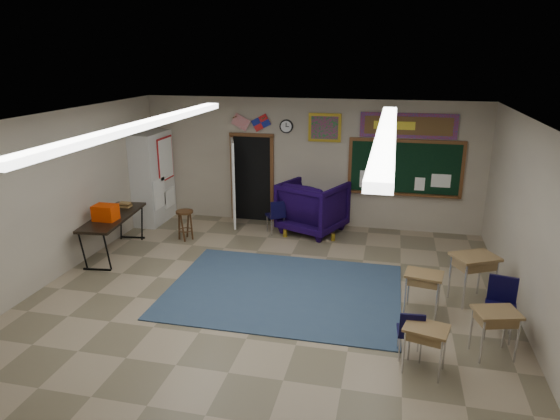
% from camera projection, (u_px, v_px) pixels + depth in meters
% --- Properties ---
extents(floor, '(9.00, 9.00, 0.00)m').
position_uv_depth(floor, '(261.00, 312.00, 8.03)').
color(floor, gray).
rests_on(floor, ground).
extents(back_wall, '(8.00, 0.04, 3.00)m').
position_uv_depth(back_wall, '(309.00, 163.00, 11.76)').
color(back_wall, '#B4A992').
rests_on(back_wall, floor).
extents(left_wall, '(0.04, 9.00, 3.00)m').
position_uv_depth(left_wall, '(31.00, 206.00, 8.42)').
color(left_wall, '#B4A992').
rests_on(left_wall, floor).
extents(right_wall, '(0.04, 9.00, 3.00)m').
position_uv_depth(right_wall, '(546.00, 245.00, 6.73)').
color(right_wall, '#B4A992').
rests_on(right_wall, floor).
extents(ceiling, '(8.00, 9.00, 0.04)m').
position_uv_depth(ceiling, '(258.00, 124.00, 7.13)').
color(ceiling, beige).
rests_on(ceiling, back_wall).
extents(area_rug, '(4.00, 3.00, 0.02)m').
position_uv_depth(area_rug, '(284.00, 290.00, 8.73)').
color(area_rug, '#2F4359').
rests_on(area_rug, floor).
extents(fluorescent_strips, '(3.86, 6.00, 0.10)m').
position_uv_depth(fluorescent_strips, '(259.00, 129.00, 7.14)').
color(fluorescent_strips, white).
rests_on(fluorescent_strips, ceiling).
extents(doorway, '(1.10, 0.89, 2.16)m').
position_uv_depth(doorway, '(247.00, 179.00, 12.07)').
color(doorway, black).
rests_on(doorway, back_wall).
extents(chalkboard, '(2.55, 0.14, 1.30)m').
position_uv_depth(chalkboard, '(405.00, 169.00, 11.27)').
color(chalkboard, brown).
rests_on(chalkboard, back_wall).
extents(bulletin_board, '(2.10, 0.05, 0.55)m').
position_uv_depth(bulletin_board, '(408.00, 126.00, 10.98)').
color(bulletin_board, red).
rests_on(bulletin_board, back_wall).
extents(framed_art_print, '(0.75, 0.05, 0.65)m').
position_uv_depth(framed_art_print, '(325.00, 128.00, 11.40)').
color(framed_art_print, '#AA8B20').
rests_on(framed_art_print, back_wall).
extents(wall_clock, '(0.32, 0.05, 0.32)m').
position_uv_depth(wall_clock, '(286.00, 126.00, 11.59)').
color(wall_clock, black).
rests_on(wall_clock, back_wall).
extents(wall_flags, '(1.16, 0.06, 0.70)m').
position_uv_depth(wall_flags, '(251.00, 120.00, 11.71)').
color(wall_flags, red).
rests_on(wall_flags, back_wall).
extents(storage_cabinet, '(0.59, 1.25, 2.20)m').
position_uv_depth(storage_cabinet, '(153.00, 178.00, 12.06)').
color(storage_cabinet, silver).
rests_on(storage_cabinet, floor).
extents(wingback_armchair, '(1.69, 1.71, 1.20)m').
position_uv_depth(wingback_armchair, '(313.00, 206.00, 11.49)').
color(wingback_armchair, black).
rests_on(wingback_armchair, floor).
extents(student_chair_reading, '(0.56, 0.56, 0.80)m').
position_uv_depth(student_chair_reading, '(276.00, 216.00, 11.44)').
color(student_chair_reading, black).
rests_on(student_chair_reading, floor).
extents(student_chair_desk_a, '(0.39, 0.39, 0.73)m').
position_uv_depth(student_chair_desk_a, '(410.00, 333.00, 6.73)').
color(student_chair_desk_a, black).
rests_on(student_chair_desk_a, floor).
extents(student_chair_desk_b, '(0.52, 0.52, 0.89)m').
position_uv_depth(student_chair_desk_b, '(500.00, 310.00, 7.18)').
color(student_chair_desk_b, black).
rests_on(student_chair_desk_b, floor).
extents(student_desk_front_left, '(0.64, 0.52, 0.69)m').
position_uv_depth(student_desk_front_left, '(423.00, 291.00, 7.89)').
color(student_desk_front_left, olive).
rests_on(student_desk_front_left, floor).
extents(student_desk_front_right, '(0.85, 0.78, 0.83)m').
position_uv_depth(student_desk_front_right, '(473.00, 276.00, 8.23)').
color(student_desk_front_right, olive).
rests_on(student_desk_front_right, floor).
extents(student_desk_back_left, '(0.63, 0.53, 0.65)m').
position_uv_depth(student_desk_back_left, '(425.00, 347.00, 6.41)').
color(student_desk_back_left, olive).
rests_on(student_desk_back_left, floor).
extents(student_desk_back_right, '(0.67, 0.57, 0.68)m').
position_uv_depth(student_desk_back_right, '(494.00, 331.00, 6.75)').
color(student_desk_back_right, olive).
rests_on(student_desk_back_right, floor).
extents(folding_table, '(0.88, 2.04, 1.13)m').
position_uv_depth(folding_table, '(114.00, 233.00, 10.24)').
color(folding_table, black).
rests_on(folding_table, floor).
extents(wooden_stool, '(0.38, 0.38, 0.67)m').
position_uv_depth(wooden_stool, '(185.00, 225.00, 11.04)').
color(wooden_stool, '#442614').
rests_on(wooden_stool, floor).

